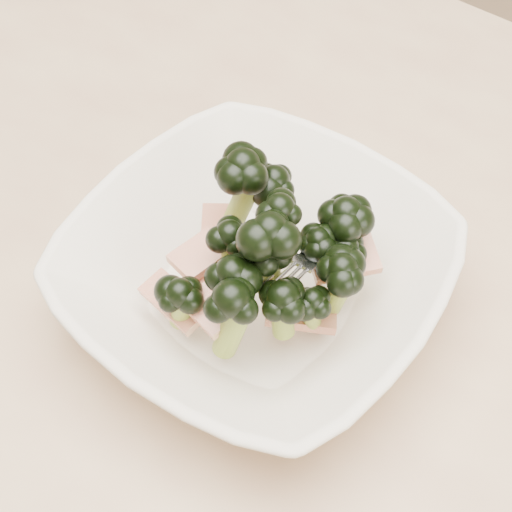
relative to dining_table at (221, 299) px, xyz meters
The scene contains 2 objects.
dining_table is the anchor object (origin of this frame).
broccoli_dish 0.16m from the dining_table, 24.12° to the right, with size 0.26×0.26×0.12m.
Camera 1 is at (0.25, -0.26, 1.19)m, focal length 50.00 mm.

